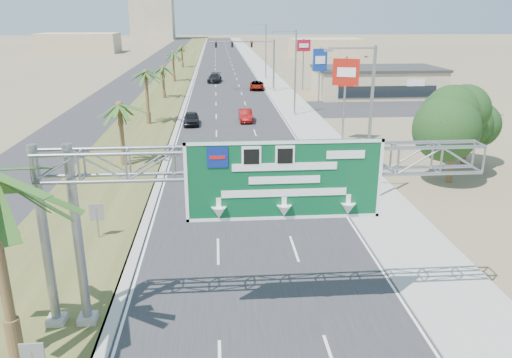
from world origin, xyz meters
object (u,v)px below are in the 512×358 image
object	(u,v)px
store_building	(377,83)
pole_sign_red_near	(346,77)
pole_sign_red_far	(304,49)
sign_gantry	(241,177)
car_far	(215,78)
pole_sign_blue	(320,62)
car_left_lane	(191,119)
car_right_lane	(257,86)
signal_mast	(261,60)
car_mid_lane	(246,115)

from	to	relation	value
store_building	pole_sign_red_near	distance (m)	30.83
pole_sign_red_far	sign_gantry	bearing A→B (deg)	-101.73
sign_gantry	car_far	bearing A→B (deg)	90.87
store_building	pole_sign_blue	size ratio (longest dim) A/B	2.41
car_left_lane	car_far	size ratio (longest dim) A/B	0.79
sign_gantry	pole_sign_red_near	bearing A→B (deg)	68.54
pole_sign_red_near	car_right_lane	bearing A→B (deg)	98.30
signal_mast	car_mid_lane	size ratio (longest dim) A/B	2.45
sign_gantry	car_right_lane	distance (m)	64.59
store_building	car_right_lane	size ratio (longest dim) A/B	3.69
pole_sign_red_near	store_building	bearing A→B (deg)	66.76
sign_gantry	pole_sign_red_far	world-z (taller)	pole_sign_red_far
pole_sign_red_near	car_far	bearing A→B (deg)	104.84
car_left_lane	pole_sign_blue	size ratio (longest dim) A/B	0.56
car_left_lane	car_mid_lane	world-z (taller)	car_left_lane
pole_sign_blue	car_mid_lane	bearing A→B (deg)	-131.39
pole_sign_red_far	car_right_lane	bearing A→B (deg)	172.76
car_left_lane	pole_sign_blue	bearing A→B (deg)	37.69
car_right_lane	signal_mast	bearing A→B (deg)	-71.95
store_building	car_far	size ratio (longest dim) A/B	3.40
pole_sign_red_near	pole_sign_red_far	bearing A→B (deg)	86.57
car_far	sign_gantry	bearing A→B (deg)	-81.62
signal_mast	sign_gantry	bearing A→B (deg)	-95.74
car_right_lane	car_far	distance (m)	11.88
car_right_lane	car_mid_lane	bearing A→B (deg)	-92.67
sign_gantry	car_mid_lane	world-z (taller)	sign_gantry
sign_gantry	car_mid_lane	size ratio (longest dim) A/B	4.00
car_left_lane	car_right_lane	distance (m)	28.20
car_mid_lane	car_far	size ratio (longest dim) A/B	0.79
car_mid_lane	pole_sign_red_near	bearing A→B (deg)	-52.71
sign_gantry	car_far	world-z (taller)	sign_gantry
signal_mast	pole_sign_red_near	world-z (taller)	pole_sign_red_near
car_left_lane	store_building	bearing A→B (deg)	33.31
store_building	car_far	distance (m)	30.01
signal_mast	store_building	size ratio (longest dim) A/B	0.57
car_left_lane	car_right_lane	world-z (taller)	car_left_lane
car_mid_lane	pole_sign_red_far	xyz separation A→B (m)	(10.69, 24.19, 5.70)
car_right_lane	pole_sign_red_far	bearing A→B (deg)	-2.39
signal_mast	car_right_lane	bearing A→B (deg)	103.19
pole_sign_red_near	pole_sign_red_far	xyz separation A→B (m)	(2.10, 35.14, 0.10)
store_building	pole_sign_blue	distance (m)	11.28
sign_gantry	signal_mast	world-z (taller)	signal_mast
store_building	pole_sign_red_near	world-z (taller)	pole_sign_red_near
store_building	pole_sign_red_far	bearing A→B (deg)	144.48
signal_mast	pole_sign_blue	xyz separation A→B (m)	(7.16, -10.62, 0.65)
signal_mast	car_mid_lane	bearing A→B (deg)	-99.37
signal_mast	car_mid_lane	xyz separation A→B (m)	(-3.80, -23.07, -4.16)
car_right_lane	pole_sign_blue	xyz separation A→B (m)	(7.65, -12.68, 4.82)
store_building	car_far	bearing A→B (deg)	143.75
signal_mast	pole_sign_red_far	bearing A→B (deg)	9.27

